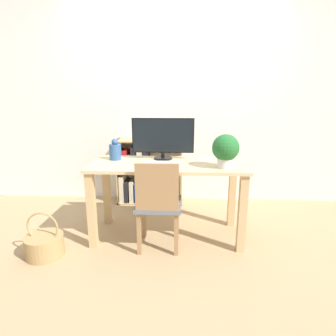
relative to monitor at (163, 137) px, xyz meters
The scene contains 10 objects.
ground_plane 0.98m from the monitor, 72.99° to the right, with size 10.00×10.00×0.00m, color tan.
wall_back 0.96m from the monitor, 86.58° to the left, with size 8.00×0.05×2.60m.
desk 0.41m from the monitor, 72.99° to the right, with size 1.45×0.64×0.75m.
monitor is the anchor object (origin of this frame).
keyboard 0.30m from the monitor, 86.36° to the right, with size 0.35×0.13×0.02m.
vase 0.49m from the monitor, behind, with size 0.12×0.12×0.21m.
potted_plant 0.66m from the monitor, 30.50° to the right, with size 0.24×0.24×0.30m.
chair 0.68m from the monitor, 91.70° to the right, with size 0.40×0.40×0.83m.
bookshelf 1.00m from the monitor, 116.27° to the left, with size 0.83×0.28×0.82m.
basket 1.45m from the monitor, 149.03° to the right, with size 0.33×0.33×0.41m.
Camera 1 is at (0.14, -2.57, 1.36)m, focal length 30.00 mm.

